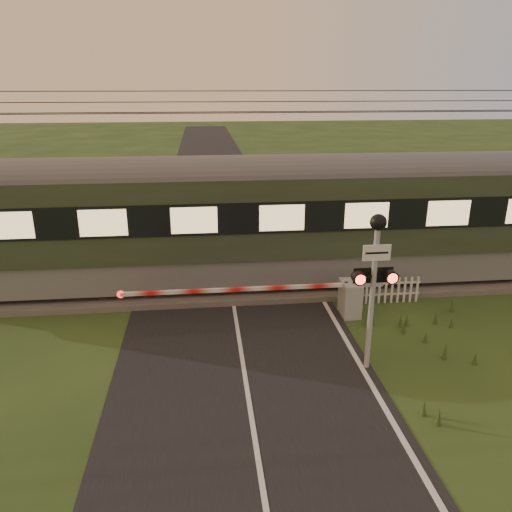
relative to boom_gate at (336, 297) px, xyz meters
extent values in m
plane|color=#223815|center=(-2.85, -3.93, -0.58)|extent=(160.00, 160.00, 0.00)
cube|color=black|center=(-2.85, -3.93, -0.57)|extent=(6.00, 140.00, 0.02)
cube|color=#47423D|center=(-2.85, 2.57, -0.52)|extent=(140.00, 3.40, 0.24)
cube|color=slate|center=(-2.85, 1.85, -0.32)|extent=(140.00, 0.08, 0.14)
cube|color=slate|center=(-2.85, 3.29, -0.32)|extent=(140.00, 0.08, 0.14)
cube|color=#2D2116|center=(-2.85, 2.57, -0.39)|extent=(0.24, 2.20, 0.06)
cylinder|color=black|center=(-2.85, 2.27, 4.92)|extent=(120.00, 0.02, 0.02)
cylinder|color=black|center=(-2.85, 2.87, 4.92)|extent=(120.00, 0.02, 0.02)
cylinder|color=black|center=(-2.85, 2.57, 5.52)|extent=(120.00, 0.02, 0.02)
cylinder|color=black|center=(-2.85, 2.57, 5.22)|extent=(120.00, 0.02, 0.02)
cube|color=slate|center=(-1.40, 2.57, 0.24)|extent=(19.61, 2.59, 0.97)
cube|color=#2B3322|center=(-1.40, 2.57, 1.94)|extent=(20.42, 2.82, 2.43)
cylinder|color=#4C4C4F|center=(-1.40, 2.57, 3.16)|extent=(20.42, 0.99, 0.99)
cube|color=#FFD893|center=(-1.40, 1.11, 2.06)|extent=(17.56, 0.04, 0.76)
cube|color=gray|center=(0.43, 0.00, -0.07)|extent=(0.50, 0.78, 1.01)
cylinder|color=gray|center=(0.29, 0.00, -0.07)|extent=(0.11, 0.11, 1.01)
cube|color=gray|center=(0.93, 0.00, 0.36)|extent=(0.83, 0.15, 0.15)
cube|color=red|center=(-2.83, 0.00, 0.36)|extent=(6.24, 0.10, 0.10)
cylinder|color=red|center=(-5.95, 0.00, 0.36)|extent=(0.20, 0.04, 0.20)
cylinder|color=gray|center=(0.03, -2.79, 1.11)|extent=(0.12, 0.12, 3.37)
cube|color=white|center=(0.03, -2.85, 2.29)|extent=(0.62, 0.03, 0.36)
sphere|color=black|center=(0.03, -2.79, 2.95)|extent=(0.36, 0.36, 0.36)
cube|color=black|center=(0.03, -2.79, 1.73)|extent=(0.84, 0.07, 0.07)
cylinder|color=#FF140C|center=(-0.33, -2.97, 1.73)|extent=(0.22, 0.02, 0.22)
cylinder|color=#FF140C|center=(0.39, -2.97, 1.73)|extent=(0.22, 0.02, 0.22)
cube|color=black|center=(0.03, -2.74, 1.73)|extent=(0.90, 0.02, 0.36)
cube|color=silver|center=(1.53, 0.70, -0.31)|extent=(2.56, 0.04, 0.05)
cube|color=silver|center=(1.53, 0.70, 0.05)|extent=(2.56, 0.04, 0.05)
camera|label=1|loc=(-3.66, -12.66, 5.75)|focal=35.00mm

